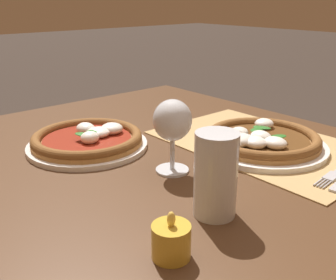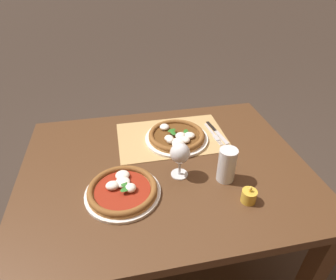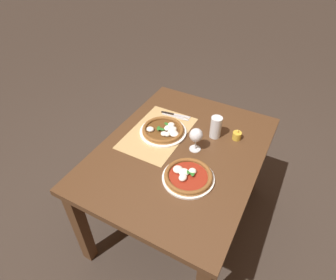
{
  "view_description": "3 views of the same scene",
  "coord_description": "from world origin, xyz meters",
  "px_view_note": "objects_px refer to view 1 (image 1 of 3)",
  "views": [
    {
      "loc": [
        -0.61,
        0.57,
        1.09
      ],
      "look_at": [
        0.03,
        0.02,
        0.78
      ],
      "focal_mm": 42.0,
      "sensor_mm": 36.0,
      "label": 1
    },
    {
      "loc": [
        0.17,
        0.92,
        1.52
      ],
      "look_at": [
        -0.02,
        -0.05,
        0.83
      ],
      "focal_mm": 30.0,
      "sensor_mm": 36.0,
      "label": 2
    },
    {
      "loc": [
        1.14,
        0.53,
        1.91
      ],
      "look_at": [
        0.04,
        -0.07,
        0.82
      ],
      "focal_mm": 30.0,
      "sensor_mm": 36.0,
      "label": 3
    }
  ],
  "objects_px": {
    "wine_glass": "(172,123)",
    "votive_candle": "(171,242)",
    "pizza_far": "(88,140)",
    "pizza_near": "(261,140)",
    "pint_glass": "(216,176)"
  },
  "relations": [
    {
      "from": "pizza_far",
      "to": "votive_candle",
      "type": "bearing_deg",
      "value": 164.15
    },
    {
      "from": "pizza_far",
      "to": "pint_glass",
      "type": "distance_m",
      "value": 0.42
    },
    {
      "from": "pizza_far",
      "to": "wine_glass",
      "type": "height_order",
      "value": "wine_glass"
    },
    {
      "from": "pint_glass",
      "to": "votive_candle",
      "type": "bearing_deg",
      "value": 107.07
    },
    {
      "from": "pizza_far",
      "to": "votive_candle",
      "type": "height_order",
      "value": "votive_candle"
    },
    {
      "from": "votive_candle",
      "to": "pizza_near",
      "type": "bearing_deg",
      "value": -68.43
    },
    {
      "from": "wine_glass",
      "to": "pint_glass",
      "type": "distance_m",
      "value": 0.19
    },
    {
      "from": "pizza_far",
      "to": "pint_glass",
      "type": "bearing_deg",
      "value": -179.55
    },
    {
      "from": "pizza_near",
      "to": "pizza_far",
      "type": "xyz_separation_m",
      "value": [
        0.28,
        0.31,
        -0.0
      ]
    },
    {
      "from": "pizza_far",
      "to": "votive_candle",
      "type": "distance_m",
      "value": 0.47
    },
    {
      "from": "pint_glass",
      "to": "votive_candle",
      "type": "distance_m",
      "value": 0.15
    },
    {
      "from": "pint_glass",
      "to": "pizza_near",
      "type": "bearing_deg",
      "value": -66.56
    },
    {
      "from": "pizza_near",
      "to": "wine_glass",
      "type": "bearing_deg",
      "value": 79.73
    },
    {
      "from": "pizza_far",
      "to": "wine_glass",
      "type": "xyz_separation_m",
      "value": [
        -0.24,
        -0.06,
        0.09
      ]
    },
    {
      "from": "wine_glass",
      "to": "votive_candle",
      "type": "height_order",
      "value": "wine_glass"
    }
  ]
}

